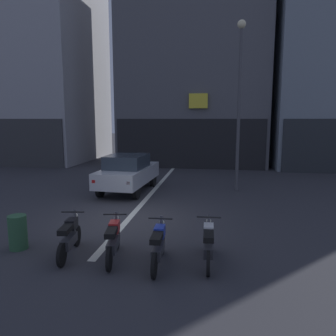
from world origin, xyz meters
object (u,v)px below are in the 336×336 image
at_px(trash_bin, 18,232).
at_px(street_lamp, 240,91).
at_px(motorcycle_blue_row_centre, 158,245).
at_px(motorcycle_white_row_right_mid, 208,243).
at_px(car_silver_crossing_near, 128,172).
at_px(motorcycle_black_row_leftmost, 70,236).
at_px(motorcycle_red_row_left_mid, 113,240).

bearing_deg(trash_bin, street_lamp, 52.19).
xyz_separation_m(motorcycle_blue_row_centre, trash_bin, (-3.58, 0.35, -0.03)).
bearing_deg(motorcycle_white_row_right_mid, motorcycle_blue_row_centre, -166.18).
xyz_separation_m(street_lamp, motorcycle_blue_row_centre, (-2.13, -7.71, -3.92)).
bearing_deg(street_lamp, car_silver_crossing_near, -170.36).
bearing_deg(trash_bin, motorcycle_blue_row_centre, -5.52).
xyz_separation_m(car_silver_crossing_near, street_lamp, (4.75, 0.81, 3.49)).
relative_size(street_lamp, motorcycle_black_row_leftmost, 4.36).
xyz_separation_m(motorcycle_white_row_right_mid, trash_bin, (-4.66, 0.08, -0.03)).
distance_m(motorcycle_blue_row_centre, trash_bin, 3.60).
bearing_deg(motorcycle_red_row_left_mid, motorcycle_white_row_right_mid, 2.80).
height_order(motorcycle_black_row_leftmost, motorcycle_blue_row_centre, same).
height_order(street_lamp, trash_bin, street_lamp).
relative_size(car_silver_crossing_near, motorcycle_white_row_right_mid, 2.52).
xyz_separation_m(motorcycle_black_row_leftmost, motorcycle_blue_row_centre, (2.16, -0.20, 0.00)).
distance_m(car_silver_crossing_near, motorcycle_white_row_right_mid, 7.61).
height_order(car_silver_crossing_near, motorcycle_white_row_right_mid, car_silver_crossing_near).
height_order(car_silver_crossing_near, trash_bin, car_silver_crossing_near).
bearing_deg(trash_bin, motorcycle_red_row_left_mid, -4.27).
bearing_deg(street_lamp, motorcycle_white_row_right_mid, -98.05).
bearing_deg(motorcycle_blue_row_centre, car_silver_crossing_near, 110.78).
bearing_deg(motorcycle_blue_row_centre, trash_bin, 174.48).
height_order(motorcycle_black_row_leftmost, trash_bin, motorcycle_black_row_leftmost).
bearing_deg(motorcycle_blue_row_centre, motorcycle_red_row_left_mid, 171.60).
bearing_deg(car_silver_crossing_near, motorcycle_black_row_leftmost, -86.04).
height_order(motorcycle_white_row_right_mid, trash_bin, motorcycle_white_row_right_mid).
bearing_deg(motorcycle_red_row_left_mid, car_silver_crossing_near, 102.87).
xyz_separation_m(motorcycle_red_row_left_mid, trash_bin, (-2.51, 0.19, -0.03)).
bearing_deg(street_lamp, motorcycle_black_row_leftmost, -119.70).
xyz_separation_m(motorcycle_blue_row_centre, motorcycle_white_row_right_mid, (1.08, 0.26, 0.00)).
distance_m(car_silver_crossing_near, trash_bin, 6.65).
xyz_separation_m(car_silver_crossing_near, motorcycle_white_row_right_mid, (3.70, -6.64, -0.43)).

